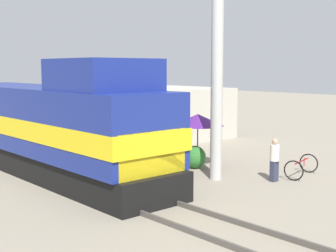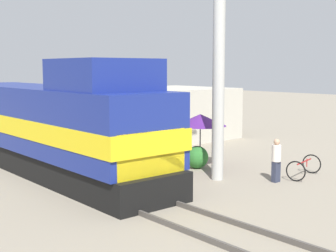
% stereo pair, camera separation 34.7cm
% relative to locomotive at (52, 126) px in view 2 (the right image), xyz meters
% --- Properties ---
extents(ground_plane, '(120.00, 120.00, 0.00)m').
position_rel_locomotive_xyz_m(ground_plane, '(0.00, -3.11, -1.88)').
color(ground_plane, gray).
extents(rail_near, '(0.08, 33.55, 0.15)m').
position_rel_locomotive_xyz_m(rail_near, '(-0.72, -3.11, -1.80)').
color(rail_near, '#4C4742').
rests_on(rail_near, ground_plane).
extents(rail_far, '(0.08, 33.55, 0.15)m').
position_rel_locomotive_xyz_m(rail_far, '(0.72, -3.11, -1.80)').
color(rail_far, '#4C4742').
rests_on(rail_far, ground_plane).
extents(locomotive, '(3.05, 14.46, 4.49)m').
position_rel_locomotive_xyz_m(locomotive, '(0.00, 0.00, 0.00)').
color(locomotive, black).
rests_on(locomotive, ground_plane).
extents(utility_pole, '(1.80, 0.45, 10.32)m').
position_rel_locomotive_xyz_m(utility_pole, '(4.14, -5.21, 3.33)').
color(utility_pole, '#B2B2AD').
rests_on(utility_pole, ground_plane).
extents(vendor_umbrella, '(2.19, 2.19, 2.27)m').
position_rel_locomotive_xyz_m(vendor_umbrella, '(5.16, -3.22, 0.14)').
color(vendor_umbrella, '#4C4C4C').
rests_on(vendor_umbrella, ground_plane).
extents(billboard_sign, '(2.46, 0.12, 3.41)m').
position_rel_locomotive_xyz_m(billboard_sign, '(4.01, 0.75, 0.69)').
color(billboard_sign, '#595959').
rests_on(billboard_sign, ground_plane).
extents(shrub_cluster, '(0.94, 0.94, 0.94)m').
position_rel_locomotive_xyz_m(shrub_cluster, '(4.94, -3.27, -1.41)').
color(shrub_cluster, '#2D722D').
rests_on(shrub_cluster, ground_plane).
extents(person_bystander, '(0.34, 0.34, 1.62)m').
position_rel_locomotive_xyz_m(person_bystander, '(5.50, -6.89, -1.01)').
color(person_bystander, '#2D3347').
rests_on(person_bystander, ground_plane).
extents(bicycle, '(1.85, 1.13, 0.77)m').
position_rel_locomotive_xyz_m(bicycle, '(6.96, -7.12, -1.48)').
color(bicycle, black).
rests_on(bicycle, ground_plane).
extents(building_block_distant, '(6.21, 6.04, 3.00)m').
position_rel_locomotive_xyz_m(building_block_distant, '(9.86, 4.17, -0.38)').
color(building_block_distant, '#B7B2A3').
rests_on(building_block_distant, ground_plane).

